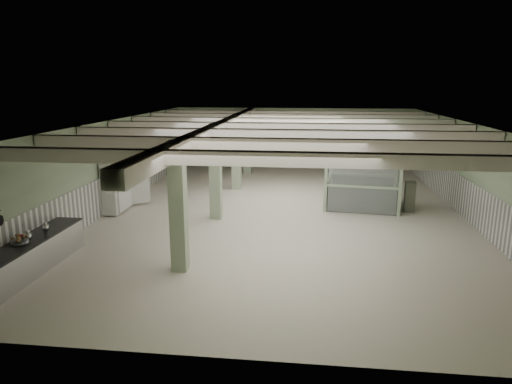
# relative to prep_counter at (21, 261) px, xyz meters

# --- Properties ---
(floor) EXTENTS (20.00, 20.00, 0.00)m
(floor) POSITION_rel_prep_counter_xyz_m (6.54, 7.00, -0.46)
(floor) COLOR beige
(floor) RESTS_ON ground
(ceiling) EXTENTS (14.00, 20.00, 0.02)m
(ceiling) POSITION_rel_prep_counter_xyz_m (6.54, 7.00, 3.14)
(ceiling) COLOR silver
(ceiling) RESTS_ON wall_back
(wall_back) EXTENTS (14.00, 0.02, 3.60)m
(wall_back) POSITION_rel_prep_counter_xyz_m (6.54, 17.00, 1.34)
(wall_back) COLOR #AAC29B
(wall_back) RESTS_ON floor
(wall_front) EXTENTS (14.00, 0.02, 3.60)m
(wall_front) POSITION_rel_prep_counter_xyz_m (6.54, -3.00, 1.34)
(wall_front) COLOR #AAC29B
(wall_front) RESTS_ON floor
(wall_left) EXTENTS (0.02, 20.00, 3.60)m
(wall_left) POSITION_rel_prep_counter_xyz_m (-0.46, 7.00, 1.34)
(wall_left) COLOR #AAC29B
(wall_left) RESTS_ON floor
(wall_right) EXTENTS (0.02, 20.00, 3.60)m
(wall_right) POSITION_rel_prep_counter_xyz_m (13.54, 7.00, 1.34)
(wall_right) COLOR #AAC29B
(wall_right) RESTS_ON floor
(wainscot_left) EXTENTS (0.05, 19.90, 1.50)m
(wainscot_left) POSITION_rel_prep_counter_xyz_m (-0.44, 7.00, 0.29)
(wainscot_left) COLOR white
(wainscot_left) RESTS_ON floor
(wainscot_right) EXTENTS (0.05, 19.90, 1.50)m
(wainscot_right) POSITION_rel_prep_counter_xyz_m (13.51, 7.00, 0.29)
(wainscot_right) COLOR white
(wainscot_right) RESTS_ON floor
(wainscot_back) EXTENTS (13.90, 0.05, 1.50)m
(wainscot_back) POSITION_rel_prep_counter_xyz_m (6.54, 16.98, 0.29)
(wainscot_back) COLOR white
(wainscot_back) RESTS_ON floor
(girder) EXTENTS (0.45, 19.90, 0.40)m
(girder) POSITION_rel_prep_counter_xyz_m (4.04, 7.00, 2.92)
(girder) COLOR silver
(girder) RESTS_ON ceiling
(beam_a) EXTENTS (13.90, 0.35, 0.32)m
(beam_a) POSITION_rel_prep_counter_xyz_m (6.54, -0.50, 2.96)
(beam_a) COLOR silver
(beam_a) RESTS_ON ceiling
(beam_b) EXTENTS (13.90, 0.35, 0.32)m
(beam_b) POSITION_rel_prep_counter_xyz_m (6.54, 2.00, 2.96)
(beam_b) COLOR silver
(beam_b) RESTS_ON ceiling
(beam_c) EXTENTS (13.90, 0.35, 0.32)m
(beam_c) POSITION_rel_prep_counter_xyz_m (6.54, 4.50, 2.96)
(beam_c) COLOR silver
(beam_c) RESTS_ON ceiling
(beam_d) EXTENTS (13.90, 0.35, 0.32)m
(beam_d) POSITION_rel_prep_counter_xyz_m (6.54, 7.00, 2.96)
(beam_d) COLOR silver
(beam_d) RESTS_ON ceiling
(beam_e) EXTENTS (13.90, 0.35, 0.32)m
(beam_e) POSITION_rel_prep_counter_xyz_m (6.54, 9.50, 2.96)
(beam_e) COLOR silver
(beam_e) RESTS_ON ceiling
(beam_f) EXTENTS (13.90, 0.35, 0.32)m
(beam_f) POSITION_rel_prep_counter_xyz_m (6.54, 12.00, 2.96)
(beam_f) COLOR silver
(beam_f) RESTS_ON ceiling
(beam_g) EXTENTS (13.90, 0.35, 0.32)m
(beam_g) POSITION_rel_prep_counter_xyz_m (6.54, 14.50, 2.96)
(beam_g) COLOR silver
(beam_g) RESTS_ON ceiling
(column_a) EXTENTS (0.42, 0.42, 3.60)m
(column_a) POSITION_rel_prep_counter_xyz_m (4.04, 1.00, 1.34)
(column_a) COLOR #95A887
(column_a) RESTS_ON floor
(column_b) EXTENTS (0.42, 0.42, 3.60)m
(column_b) POSITION_rel_prep_counter_xyz_m (4.04, 6.00, 1.34)
(column_b) COLOR #95A887
(column_b) RESTS_ON floor
(column_c) EXTENTS (0.42, 0.42, 3.60)m
(column_c) POSITION_rel_prep_counter_xyz_m (4.04, 11.00, 1.34)
(column_c) COLOR #95A887
(column_c) RESTS_ON floor
(column_d) EXTENTS (0.42, 0.42, 3.60)m
(column_d) POSITION_rel_prep_counter_xyz_m (4.04, 15.00, 1.34)
(column_d) COLOR #95A887
(column_d) RESTS_ON floor
(pendant_front) EXTENTS (0.44, 0.44, 0.22)m
(pendant_front) POSITION_rel_prep_counter_xyz_m (7.04, 2.00, 2.59)
(pendant_front) COLOR #334436
(pendant_front) RESTS_ON ceiling
(pendant_mid) EXTENTS (0.44, 0.44, 0.22)m
(pendant_mid) POSITION_rel_prep_counter_xyz_m (7.04, 7.50, 2.59)
(pendant_mid) COLOR #334436
(pendant_mid) RESTS_ON ceiling
(pendant_back) EXTENTS (0.44, 0.44, 0.22)m
(pendant_back) POSITION_rel_prep_counter_xyz_m (7.04, 12.50, 2.59)
(pendant_back) COLOR #334436
(pendant_back) RESTS_ON ceiling
(prep_counter) EXTENTS (0.90, 5.13, 0.91)m
(prep_counter) POSITION_rel_prep_counter_xyz_m (0.00, 0.00, 0.00)
(prep_counter) COLOR #BABABF
(prep_counter) RESTS_ON floor
(pitcher_near) EXTENTS (0.21, 0.24, 0.28)m
(pitcher_near) POSITION_rel_prep_counter_xyz_m (0.05, 1.17, 0.58)
(pitcher_near) COLOR #BABABF
(pitcher_near) RESTS_ON prep_counter
(pitcher_far) EXTENTS (0.24, 0.26, 0.29)m
(pitcher_far) POSITION_rel_prep_counter_xyz_m (0.01, 0.39, 0.59)
(pitcher_far) COLOR #BABABF
(pitcher_far) RESTS_ON prep_counter
(veg_colander) EXTENTS (0.62, 0.62, 0.23)m
(veg_colander) POSITION_rel_prep_counter_xyz_m (-0.08, 0.13, 0.55)
(veg_colander) COLOR #44444A
(veg_colander) RESTS_ON prep_counter
(walkin_cooler) EXTENTS (1.08, 2.30, 2.11)m
(walkin_cooler) POSITION_rel_prep_counter_xyz_m (-0.08, 6.83, 0.59)
(walkin_cooler) COLOR silver
(walkin_cooler) RESTS_ON floor
(guard_booth) EXTENTS (3.39, 2.98, 2.49)m
(guard_booth) POSITION_rel_prep_counter_xyz_m (9.77, 8.41, 1.24)
(guard_booth) COLOR #A2BC97
(guard_booth) RESTS_ON floor
(filing_cabinet) EXTENTS (0.46, 0.60, 1.21)m
(filing_cabinet) POSITION_rel_prep_counter_xyz_m (11.59, 7.85, 0.15)
(filing_cabinet) COLOR #585C4D
(filing_cabinet) RESTS_ON floor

